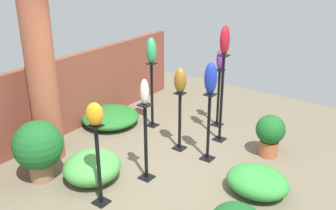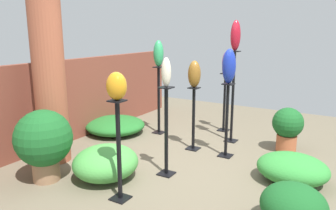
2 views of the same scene
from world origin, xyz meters
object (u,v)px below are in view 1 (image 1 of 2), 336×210
object	(u,v)px
pedestal_cobalt	(208,130)
potted_plant_mid_left	(270,133)
pedestal_jade	(152,98)
art_vase_cobalt	(211,78)
brick_pillar	(42,80)
art_vase_violet	(220,59)
pedestal_violet	(218,100)
art_vase_amber	(95,114)
pedestal_amber	(99,169)
art_vase_bronze	(180,81)
pedestal_bronze	(180,124)
art_vase_jade	(151,50)
pedestal_ruby	(221,102)
pedestal_ivory	(146,146)
art_vase_ivory	(145,92)
art_vase_ruby	(225,40)
potted_plant_front_left	(38,147)

from	to	relation	value
pedestal_cobalt	potted_plant_mid_left	distance (m)	1.03
pedestal_jade	art_vase_cobalt	bearing A→B (deg)	-107.13
brick_pillar	art_vase_violet	bearing A→B (deg)	-30.99
pedestal_violet	art_vase_amber	bearing A→B (deg)	179.32
pedestal_amber	potted_plant_mid_left	world-z (taller)	pedestal_amber
art_vase_bronze	potted_plant_mid_left	size ratio (longest dim) A/B	0.59
pedestal_bronze	pedestal_amber	bearing A→B (deg)	-179.61
pedestal_violet	pedestal_amber	distance (m)	3.08
art_vase_violet	art_vase_jade	xyz separation A→B (m)	(-0.76, 0.99, 0.17)
brick_pillar	art_vase_violet	size ratio (longest dim) A/B	6.76
pedestal_ruby	art_vase_jade	xyz separation A→B (m)	(-0.24, 1.33, 0.76)
art_vase_jade	pedestal_ivory	bearing A→B (deg)	-144.47
art_vase_ivory	art_vase_cobalt	bearing A→B (deg)	-23.33
pedestal_cobalt	pedestal_jade	distance (m)	1.57
brick_pillar	art_vase_amber	size ratio (longest dim) A/B	8.73
art_vase_ruby	art_vase_violet	bearing A→B (deg)	33.53
pedestal_amber	art_vase_violet	distance (m)	3.18
pedestal_cobalt	pedestal_amber	bearing A→B (deg)	163.48
pedestal_bronze	art_vase_jade	world-z (taller)	art_vase_jade
pedestal_violet	art_vase_amber	world-z (taller)	art_vase_amber
art_vase_violet	potted_plant_mid_left	world-z (taller)	art_vase_violet
pedestal_jade	art_vase_jade	xyz separation A→B (m)	(0.00, 0.00, 0.91)
art_vase_bronze	art_vase_ivory	bearing A→B (deg)	-173.31
potted_plant_mid_left	pedestal_amber	bearing A→B (deg)	153.01
brick_pillar	pedestal_ruby	xyz separation A→B (m)	(2.15, -1.94, -0.60)
art_vase_ivory	art_vase_ruby	bearing A→B (deg)	-8.81
potted_plant_mid_left	pedestal_bronze	bearing A→B (deg)	117.32
art_vase_ivory	potted_plant_mid_left	world-z (taller)	art_vase_ivory
pedestal_jade	art_vase_bronze	distance (m)	1.23
art_vase_ivory	potted_plant_front_left	size ratio (longest dim) A/B	0.40
pedestal_violet	art_vase_bronze	size ratio (longest dim) A/B	2.67
art_vase_ivory	brick_pillar	bearing A→B (deg)	104.02
potted_plant_front_left	potted_plant_mid_left	distance (m)	3.60
pedestal_amber	art_vase_amber	size ratio (longest dim) A/B	3.83
pedestal_amber	art_vase_amber	bearing A→B (deg)	0.00
pedestal_bronze	potted_plant_mid_left	world-z (taller)	pedestal_bronze
pedestal_ruby	art_vase_violet	distance (m)	0.85
pedestal_ruby	art_vase_violet	xyz separation A→B (m)	(0.52, 0.34, 0.58)
art_vase_bronze	potted_plant_mid_left	world-z (taller)	art_vase_bronze
pedestal_ruby	potted_plant_front_left	world-z (taller)	pedestal_ruby
pedestal_bronze	art_vase_cobalt	size ratio (longest dim) A/B	2.02
pedestal_jade	art_vase_jade	world-z (taller)	art_vase_jade
art_vase_jade	potted_plant_front_left	world-z (taller)	art_vase_jade
art_vase_cobalt	art_vase_amber	xyz separation A→B (m)	(-1.86, 0.55, -0.07)
pedestal_amber	art_vase_jade	world-z (taller)	art_vase_jade
pedestal_violet	potted_plant_front_left	bearing A→B (deg)	159.97
potted_plant_mid_left	pedestal_ruby	bearing A→B (deg)	89.25
art_vase_jade	art_vase_ivory	size ratio (longest dim) A/B	1.27
pedestal_cobalt	art_vase_ivory	xyz separation A→B (m)	(-1.02, 0.44, 0.86)
pedestal_violet	pedestal_ivory	xyz separation A→B (m)	(-2.25, -0.07, 0.04)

